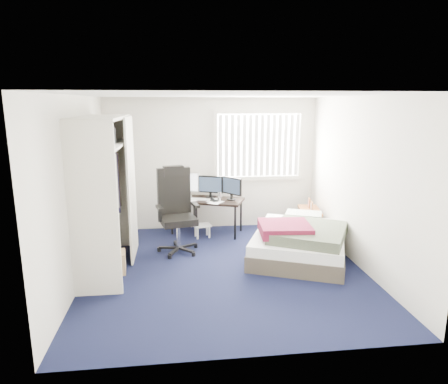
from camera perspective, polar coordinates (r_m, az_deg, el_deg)
name	(u,v)px	position (r m, az deg, el deg)	size (l,w,h in m)	color
ground	(225,269)	(6.00, 0.16, -10.96)	(4.20, 4.20, 0.00)	black
room_shell	(225,168)	(5.57, 0.17, 3.42)	(4.20, 4.20, 4.20)	silver
window_assembly	(259,146)	(7.70, 4.99, 6.63)	(1.72, 0.09, 1.32)	white
closet	(106,178)	(5.90, -16.49, 1.86)	(0.64, 1.84, 2.22)	beige
desk	(207,196)	(7.43, -2.41, -0.62)	(1.46, 1.06, 1.11)	black
office_chair	(177,219)	(6.62, -6.77, -3.84)	(0.78, 0.78, 1.39)	black
footstool	(202,227)	(7.29, -3.12, -5.06)	(0.34, 0.29, 0.24)	white
nightstand	(310,212)	(7.54, 12.16, -2.87)	(0.46, 0.75, 0.66)	brown
bed	(300,240)	(6.49, 10.80, -6.80)	(1.99, 2.24, 0.62)	#413A2F
pine_box	(111,263)	(6.05, -15.87, -9.70)	(0.41, 0.31, 0.31)	tan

